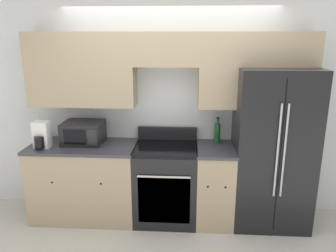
{
  "coord_description": "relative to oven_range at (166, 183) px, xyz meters",
  "views": [
    {
      "loc": [
        0.23,
        -3.29,
        2.17
      ],
      "look_at": [
        0.0,
        0.31,
        1.18
      ],
      "focal_mm": 35.0,
      "sensor_mm": 36.0,
      "label": 1
    }
  ],
  "objects": [
    {
      "name": "bottle",
      "position": [
        0.61,
        0.21,
        0.58
      ],
      "size": [
        0.07,
        0.07,
        0.31
      ],
      "color": "#195928",
      "rests_on": "lower_cabinets_right"
    },
    {
      "name": "oven_range",
      "position": [
        0.0,
        0.0,
        0.0
      ],
      "size": [
        0.73,
        0.65,
        1.09
      ],
      "color": "black",
      "rests_on": "ground_plane"
    },
    {
      "name": "lower_cabinets_right",
      "position": [
        0.58,
        -0.0,
        -0.0
      ],
      "size": [
        0.45,
        0.64,
        0.93
      ],
      "color": "tan",
      "rests_on": "ground_plane"
    },
    {
      "name": "wall_back",
      "position": [
        0.03,
        0.27,
        1.03
      ],
      "size": [
        8.0,
        0.39,
        2.6
      ],
      "color": "silver",
      "rests_on": "ground_plane"
    },
    {
      "name": "ground_plane",
      "position": [
        0.03,
        -0.31,
        -0.47
      ],
      "size": [
        12.0,
        12.0,
        0.0
      ],
      "primitive_type": "plane",
      "color": "beige"
    },
    {
      "name": "electric_kettle",
      "position": [
        -1.42,
        -0.12,
        0.6
      ],
      "size": [
        0.18,
        0.22,
        0.31
      ],
      "color": "white",
      "rests_on": "lower_cabinets_left"
    },
    {
      "name": "refrigerator",
      "position": [
        1.22,
        0.05,
        0.45
      ],
      "size": [
        0.86,
        0.76,
        1.84
      ],
      "color": "black",
      "rests_on": "ground_plane"
    },
    {
      "name": "microwave",
      "position": [
        -0.99,
        0.08,
        0.59
      ],
      "size": [
        0.46,
        0.38,
        0.26
      ],
      "color": "black",
      "rests_on": "lower_cabinets_left"
    },
    {
      "name": "lower_cabinets_left",
      "position": [
        -0.98,
        0.0,
        -0.0
      ],
      "size": [
        1.26,
        0.64,
        0.93
      ],
      "color": "tan",
      "rests_on": "ground_plane"
    }
  ]
}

